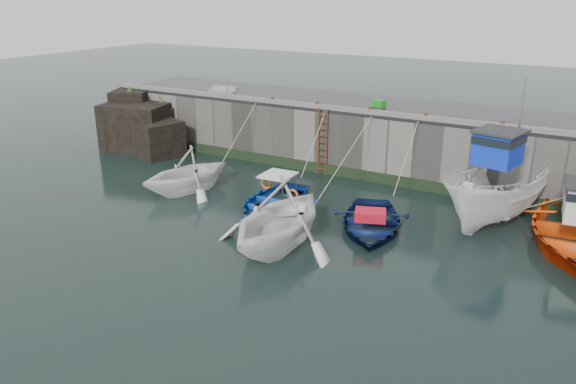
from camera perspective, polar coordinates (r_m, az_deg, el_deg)
The scene contains 23 objects.
ground at distance 18.66m, azimuth -4.71°, elevation -7.26°, with size 120.00×120.00×0.00m, color black.
quay_back at distance 28.66m, azimuth 9.45°, elevation 5.47°, with size 30.00×5.00×3.00m, color slate.
road_back at distance 28.32m, azimuth 9.63°, elevation 8.57°, with size 30.00×5.00×0.16m, color black.
kerb_back at distance 26.13m, azimuth 7.82°, elevation 8.13°, with size 30.00×0.30×0.20m, color slate.
algae_back at distance 26.73m, azimuth 7.36°, elevation 1.74°, with size 30.00×0.08×0.50m, color black.
rock_outcrop at distance 32.75m, azimuth -14.61°, elevation 6.46°, with size 5.85×4.24×3.41m.
ladder at distance 27.09m, azimuth 3.54°, elevation 5.07°, with size 0.51×0.08×3.20m.
boat_near_white at distance 25.57m, azimuth -10.15°, elevation 0.15°, with size 3.80×4.41×2.32m, color white.
boat_near_white_rope at distance 28.49m, azimuth -5.19°, elevation 2.44°, with size 0.04×3.80×3.10m, color tan, non-canonical shape.
boat_near_blue at distance 23.41m, azimuth -1.61°, elevation -1.41°, with size 3.20×4.48×0.93m, color #0C42BA.
boat_near_blue_rope at distance 26.49m, azimuth 2.61°, elevation 1.15°, with size 0.04×3.61×3.10m, color tan, non-canonical shape.
boat_near_blacktrim at distance 19.84m, azimuth -0.96°, elevation -5.47°, with size 4.57×5.29×2.79m, color white.
boat_near_blacktrim_rope at distance 24.23m, azimuth 5.52°, elevation -0.74°, with size 0.04×6.27×3.10m, color tan, non-canonical shape.
boat_near_navy at distance 21.48m, azimuth 8.31°, elevation -3.63°, with size 3.36×4.70×0.97m, color #0B1844.
boat_near_navy_rope at distance 24.85m, azimuth 11.61°, elevation -0.54°, with size 0.04×3.72×3.10m, color tan, non-canonical shape.
boat_far_white at distance 23.10m, azimuth 20.57°, elevation 0.03°, with size 4.18×7.53×5.75m.
fish_crate at distance 27.77m, azimuth 9.25°, elevation 8.88°, with size 0.59×0.40×0.33m, color #1A921D.
railing at distance 31.28m, azimuth -6.59°, elevation 10.29°, with size 1.60×1.05×1.00m.
bollard_a at distance 28.42m, azimuth -1.58°, elevation 9.33°, with size 0.18×0.18×0.28m, color #3F1E0F.
bollard_b at distance 27.22m, azimuth 2.98°, elevation 8.84°, with size 0.18×0.18×0.28m, color #3F1E0F.
bollard_c at distance 26.14m, azimuth 8.31°, elevation 8.20°, with size 0.18×0.18×0.28m, color #3F1E0F.
bollard_d at distance 25.33m, azimuth 13.82°, elevation 7.47°, with size 0.18×0.18×0.28m, color #3F1E0F.
bollard_e at distance 24.67m, azimuth 20.97°, elevation 6.41°, with size 0.18×0.18×0.28m, color #3F1E0F.
Camera 1 is at (9.54, -13.61, 8.47)m, focal length 35.00 mm.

